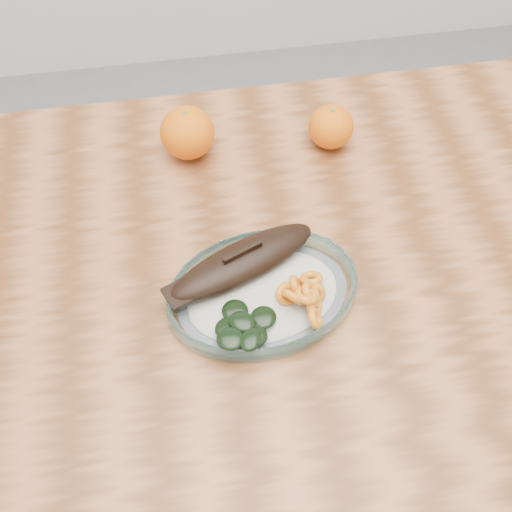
# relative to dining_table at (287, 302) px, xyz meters

# --- Properties ---
(ground) EXTENTS (3.00, 3.00, 0.00)m
(ground) POSITION_rel_dining_table_xyz_m (0.00, 0.00, -0.65)
(ground) COLOR slate
(ground) RESTS_ON ground
(dining_table) EXTENTS (1.20, 0.80, 0.75)m
(dining_table) POSITION_rel_dining_table_xyz_m (0.00, 0.00, 0.00)
(dining_table) COLOR brown
(dining_table) RESTS_ON ground
(plated_meal) EXTENTS (0.55, 0.55, 0.08)m
(plated_meal) POSITION_rel_dining_table_xyz_m (-0.05, -0.05, 0.12)
(plated_meal) COLOR white
(plated_meal) RESTS_ON dining_table
(orange_left) EXTENTS (0.09, 0.09, 0.09)m
(orange_left) POSITION_rel_dining_table_xyz_m (-0.12, 0.25, 0.14)
(orange_left) COLOR #FE4C05
(orange_left) RESTS_ON dining_table
(orange_right) EXTENTS (0.07, 0.07, 0.07)m
(orange_right) POSITION_rel_dining_table_xyz_m (0.11, 0.24, 0.14)
(orange_right) COLOR #FE4C05
(orange_right) RESTS_ON dining_table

